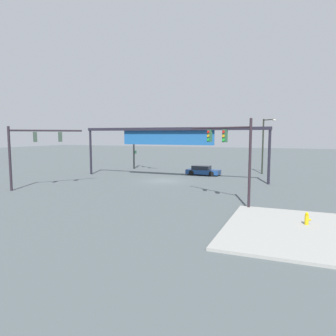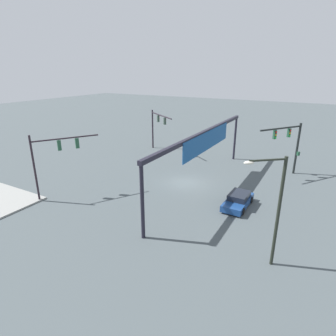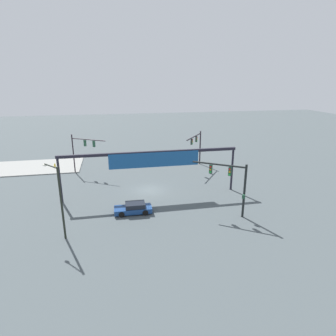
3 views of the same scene
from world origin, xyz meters
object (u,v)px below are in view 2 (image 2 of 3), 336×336
object	(u,v)px
streetlamp_curved_arm	(275,205)
sedan_car_approaching	(238,200)
traffic_signal_cross_street	(290,141)
traffic_signal_near_corner	(54,153)
traffic_signal_opposite_side	(157,123)

from	to	relation	value
streetlamp_curved_arm	sedan_car_approaching	bearing A→B (deg)	-100.49
traffic_signal_cross_street	streetlamp_curved_arm	xyz separation A→B (m)	(17.58, 1.34, 0.09)
traffic_signal_near_corner	streetlamp_curved_arm	distance (m)	19.55
traffic_signal_opposite_side	traffic_signal_cross_street	distance (m)	18.57
traffic_signal_opposite_side	streetlamp_curved_arm	xyz separation A→B (m)	(19.25, 19.83, 0.01)
traffic_signal_cross_street	sedan_car_approaching	size ratio (longest dim) A/B	1.41
traffic_signal_near_corner	streetlamp_curved_arm	bearing A→B (deg)	-60.17
sedan_car_approaching	traffic_signal_opposite_side	bearing A→B (deg)	-125.91
traffic_signal_near_corner	traffic_signal_opposite_side	distance (m)	18.72
traffic_signal_opposite_side	traffic_signal_cross_street	size ratio (longest dim) A/B	0.98
traffic_signal_opposite_side	sedan_car_approaching	bearing A→B (deg)	-1.78
traffic_signal_cross_street	sedan_car_approaching	xyz separation A→B (m)	(10.53, -2.55, -3.55)
traffic_signal_near_corner	streetlamp_curved_arm	world-z (taller)	streetlamp_curved_arm
traffic_signal_cross_street	streetlamp_curved_arm	distance (m)	17.64
traffic_signal_near_corner	sedan_car_approaching	xyz separation A→B (m)	(-6.52, 15.65, -3.80)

